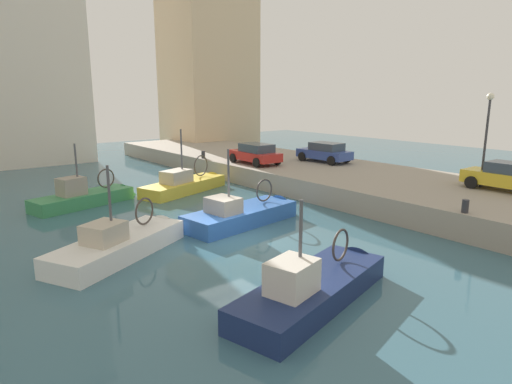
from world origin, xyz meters
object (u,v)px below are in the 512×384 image
at_px(fishing_boat_navy, 318,295).
at_px(parked_car_red, 255,154).
at_px(parked_car_blue, 325,152).
at_px(fishing_boat_white, 126,250).
at_px(fishing_boat_green, 89,202).
at_px(parked_car_yellow, 509,177).
at_px(fishing_boat_yellow, 188,189).
at_px(fishing_boat_blue, 246,220).
at_px(mooring_bollard_mid, 465,206).
at_px(mooring_bollard_north, 203,155).
at_px(quay_streetlamp, 487,125).

height_order(fishing_boat_navy, parked_car_red, fishing_boat_navy).
height_order(parked_car_blue, parked_car_red, parked_car_red).
bearing_deg(fishing_boat_white, fishing_boat_green, 80.01).
height_order(fishing_boat_white, parked_car_yellow, fishing_boat_white).
height_order(fishing_boat_navy, parked_car_yellow, fishing_boat_navy).
xyz_separation_m(fishing_boat_yellow, fishing_boat_green, (-6.02, 0.46, -0.00)).
bearing_deg(parked_car_red, parked_car_yellow, -73.75).
relative_size(fishing_boat_blue, mooring_bollard_mid, 12.23).
bearing_deg(fishing_boat_green, mooring_bollard_north, 21.76).
bearing_deg(fishing_boat_yellow, parked_car_blue, -14.75).
distance_m(fishing_boat_blue, mooring_bollard_mid, 9.56).
bearing_deg(fishing_boat_yellow, fishing_boat_blue, -100.01).
xyz_separation_m(fishing_boat_green, parked_car_yellow, (15.74, -15.37, 1.82)).
distance_m(fishing_boat_navy, fishing_boat_green, 15.96).
xyz_separation_m(fishing_boat_white, fishing_boat_navy, (2.92, -7.34, 0.01)).
distance_m(fishing_boat_navy, mooring_bollard_mid, 8.73).
bearing_deg(mooring_bollard_mid, fishing_boat_navy, 179.32).
height_order(parked_car_red, mooring_bollard_north, parked_car_red).
xyz_separation_m(parked_car_yellow, parked_car_blue, (0.01, 12.35, -0.03)).
distance_m(fishing_boat_white, mooring_bollard_north, 17.11).
bearing_deg(mooring_bollard_north, fishing_boat_blue, -113.76).
distance_m(fishing_boat_green, parked_car_yellow, 22.07).
bearing_deg(fishing_boat_blue, fishing_boat_green, 119.50).
xyz_separation_m(fishing_boat_navy, parked_car_yellow, (14.33, 0.52, 1.84)).
bearing_deg(fishing_boat_blue, mooring_bollard_north, 66.24).
relative_size(parked_car_yellow, parked_car_blue, 1.05).
xyz_separation_m(fishing_boat_white, parked_car_blue, (17.26, 5.53, 1.82)).
bearing_deg(parked_car_blue, fishing_boat_green, 169.14).
height_order(mooring_bollard_north, quay_streetlamp, quay_streetlamp).
distance_m(fishing_boat_navy, fishing_boat_yellow, 16.11).
bearing_deg(fishing_boat_green, parked_car_red, -2.65).
bearing_deg(parked_car_blue, quay_streetlamp, -90.38).
relative_size(fishing_boat_navy, mooring_bollard_mid, 13.02).
distance_m(fishing_boat_white, mooring_bollard_mid, 13.80).
distance_m(parked_car_yellow, mooring_bollard_mid, 5.76).
height_order(parked_car_red, quay_streetlamp, quay_streetlamp).
xyz_separation_m(parked_car_blue, mooring_bollard_mid, (-5.72, -12.98, -0.44)).
bearing_deg(parked_car_yellow, parked_car_blue, 89.93).
bearing_deg(parked_car_red, fishing_boat_green, 177.35).
bearing_deg(mooring_bollard_north, parked_car_red, -73.03).
bearing_deg(fishing_boat_green, parked_car_blue, -10.86).
bearing_deg(parked_car_red, fishing_boat_white, -148.16).
bearing_deg(parked_car_yellow, fishing_boat_yellow, 123.09).
relative_size(fishing_boat_blue, parked_car_yellow, 1.60).
bearing_deg(quay_streetlamp, mooring_bollard_north, 107.39).
distance_m(fishing_boat_green, mooring_bollard_north, 10.88).
height_order(fishing_boat_blue, quay_streetlamp, quay_streetlamp).
relative_size(parked_car_red, quay_streetlamp, 0.84).
height_order(fishing_boat_green, mooring_bollard_north, fishing_boat_green).
xyz_separation_m(fishing_boat_green, mooring_bollard_mid, (10.03, -16.00, 1.35)).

